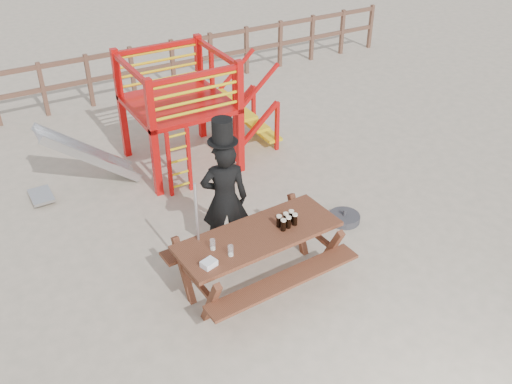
# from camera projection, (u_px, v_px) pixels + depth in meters

# --- Properties ---
(ground) EXTENTS (60.00, 60.00, 0.00)m
(ground) POSITION_uv_depth(u_px,v_px,m) (274.00, 275.00, 8.06)
(ground) COLOR #C2AF97
(ground) RESTS_ON ground
(back_fence) EXTENTS (15.09, 0.09, 1.20)m
(back_fence) POSITION_uv_depth(u_px,v_px,m) (110.00, 71.00, 12.75)
(back_fence) COLOR brown
(back_fence) RESTS_ON ground
(playground_fort) EXTENTS (4.71, 1.84, 2.10)m
(playground_fort) POSITION_uv_depth(u_px,v_px,m) (175.00, 111.00, 10.13)
(playground_fort) COLOR red
(playground_fort) RESTS_ON ground
(picnic_table) EXTENTS (2.29, 1.64, 0.86)m
(picnic_table) POSITION_uv_depth(u_px,v_px,m) (258.00, 253.00, 7.63)
(picnic_table) COLOR brown
(picnic_table) RESTS_ON ground
(man_with_hat) EXTENTS (0.78, 0.65, 2.16)m
(man_with_hat) POSITION_uv_depth(u_px,v_px,m) (225.00, 196.00, 8.00)
(man_with_hat) COLOR black
(man_with_hat) RESTS_ON ground
(metal_pole) EXTENTS (0.04, 0.04, 1.71)m
(metal_pole) POSITION_uv_depth(u_px,v_px,m) (198.00, 240.00, 7.36)
(metal_pole) COLOR #B2B2B7
(metal_pole) RESTS_ON ground
(parasol_base) EXTENTS (0.50, 0.50, 0.21)m
(parasol_base) POSITION_uv_depth(u_px,v_px,m) (344.00, 218.00, 9.13)
(parasol_base) COLOR #343439
(parasol_base) RESTS_ON ground
(paper_bag) EXTENTS (0.21, 0.18, 0.08)m
(paper_bag) POSITION_uv_depth(u_px,v_px,m) (209.00, 264.00, 6.89)
(paper_bag) COLOR white
(paper_bag) RESTS_ON picnic_table
(stout_pints) EXTENTS (0.27, 0.19, 0.17)m
(stout_pints) POSITION_uv_depth(u_px,v_px,m) (287.00, 220.00, 7.56)
(stout_pints) COLOR black
(stout_pints) RESTS_ON picnic_table
(empty_glasses) EXTENTS (0.21, 0.29, 0.15)m
(empty_glasses) POSITION_uv_depth(u_px,v_px,m) (222.00, 248.00, 7.10)
(empty_glasses) COLOR silver
(empty_glasses) RESTS_ON picnic_table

